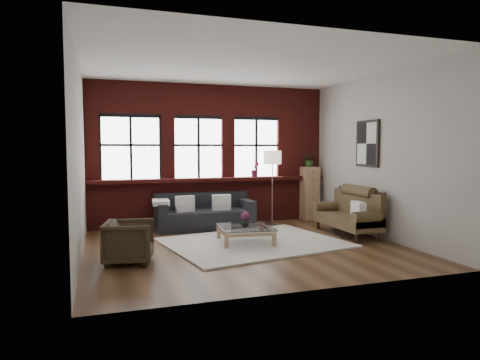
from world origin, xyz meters
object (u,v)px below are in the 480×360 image
object	(u,v)px
vintage_settee	(347,212)
dark_sofa	(205,211)
vase	(245,222)
drawer_chest	(309,193)
floor_lamp	(272,185)
armchair	(129,242)
coffee_table	(245,235)

from	to	relation	value
vintage_settee	dark_sofa	bearing A→B (deg)	149.13
dark_sofa	vintage_settee	world-z (taller)	vintage_settee
vase	drawer_chest	bearing A→B (deg)	41.06
floor_lamp	vase	bearing A→B (deg)	-126.60
dark_sofa	armchair	bearing A→B (deg)	-126.13
coffee_table	drawer_chest	xyz separation A→B (m)	(2.35, 2.05, 0.49)
coffee_table	vase	distance (m)	0.24
coffee_table	floor_lamp	size ratio (longest dim) A/B	0.53
dark_sofa	floor_lamp	distance (m)	1.65
vintage_settee	vase	distance (m)	2.23
coffee_table	vase	xyz separation A→B (m)	(0.00, -0.00, 0.24)
dark_sofa	drawer_chest	distance (m)	2.75
floor_lamp	vintage_settee	bearing A→B (deg)	-54.91
dark_sofa	floor_lamp	world-z (taller)	floor_lamp
coffee_table	vase	bearing A→B (deg)	-45.00
dark_sofa	floor_lamp	bearing A→B (deg)	-2.96
vase	floor_lamp	size ratio (longest dim) A/B	0.09
armchair	dark_sofa	bearing A→B (deg)	-24.68
drawer_chest	floor_lamp	size ratio (longest dim) A/B	0.70
floor_lamp	dark_sofa	bearing A→B (deg)	177.04
armchair	floor_lamp	world-z (taller)	floor_lamp
vintage_settee	coffee_table	bearing A→B (deg)	-176.43
armchair	coffee_table	distance (m)	2.24
vase	drawer_chest	world-z (taller)	drawer_chest
armchair	coffee_table	bearing A→B (deg)	-59.92
dark_sofa	armchair	size ratio (longest dim) A/B	2.93
coffee_table	floor_lamp	xyz separation A→B (m)	(1.19, 1.61, 0.77)
armchair	floor_lamp	bearing A→B (deg)	-43.53
floor_lamp	drawer_chest	bearing A→B (deg)	20.82
armchair	coffee_table	xyz separation A→B (m)	(2.12, 0.71, -0.17)
vintage_settee	vase	xyz separation A→B (m)	(-2.22, -0.14, -0.06)
dark_sofa	drawer_chest	bearing A→B (deg)	7.53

